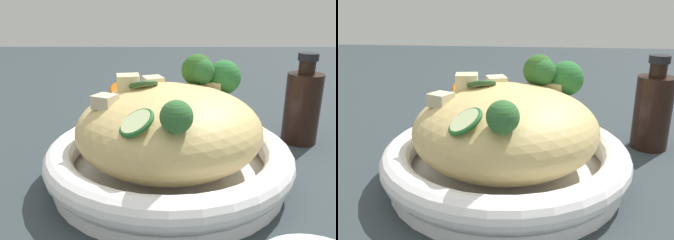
% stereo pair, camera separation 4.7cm
% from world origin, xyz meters
% --- Properties ---
extents(ground_plane, '(3.00, 3.00, 0.00)m').
position_xyz_m(ground_plane, '(0.00, 0.00, 0.00)').
color(ground_plane, '#2C3539').
extents(serving_bowl, '(0.33, 0.33, 0.06)m').
position_xyz_m(serving_bowl, '(0.00, 0.00, 0.03)').
color(serving_bowl, white).
rests_on(serving_bowl, ground_plane).
extents(noodle_heap, '(0.25, 0.25, 0.11)m').
position_xyz_m(noodle_heap, '(0.00, -0.00, 0.07)').
color(noodle_heap, tan).
rests_on(noodle_heap, serving_bowl).
extents(broccoli_florets, '(0.23, 0.13, 0.07)m').
position_xyz_m(broccoli_florets, '(-0.04, 0.05, 0.13)').
color(broccoli_florets, '#98AB76').
rests_on(broccoli_florets, serving_bowl).
extents(carrot_coins, '(0.06, 0.17, 0.02)m').
position_xyz_m(carrot_coins, '(-0.07, -0.01, 0.11)').
color(carrot_coins, orange).
rests_on(carrot_coins, serving_bowl).
extents(zucchini_slices, '(0.15, 0.06, 0.04)m').
position_xyz_m(zucchini_slices, '(0.04, -0.03, 0.12)').
color(zucchini_slices, beige).
rests_on(zucchini_slices, serving_bowl).
extents(chicken_chunks, '(0.16, 0.18, 0.04)m').
position_xyz_m(chicken_chunks, '(-0.04, -0.02, 0.12)').
color(chicken_chunks, beige).
rests_on(chicken_chunks, serving_bowl).
extents(soy_sauce_bottle, '(0.06, 0.06, 0.16)m').
position_xyz_m(soy_sauce_bottle, '(-0.13, 0.23, 0.07)').
color(soy_sauce_bottle, black).
rests_on(soy_sauce_bottle, ground_plane).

